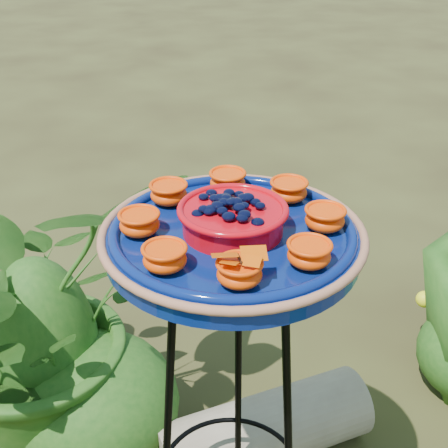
# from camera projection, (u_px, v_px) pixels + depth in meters

# --- Properties ---
(tripod_stand) EXTENTS (0.35, 0.35, 0.81)m
(tripod_stand) POSITION_uv_depth(u_px,v_px,m) (231.00, 396.00, 1.17)
(tripod_stand) COLOR black
(tripod_stand) RESTS_ON ground
(feeder_dish) EXTENTS (0.49, 0.49, 0.10)m
(feeder_dish) POSITION_uv_depth(u_px,v_px,m) (233.00, 232.00, 0.99)
(feeder_dish) COLOR #071959
(feeder_dish) RESTS_ON tripod_stand
(driftwood_log) EXTENTS (0.58, 0.34, 0.18)m
(driftwood_log) POSITION_uv_depth(u_px,v_px,m) (264.00, 430.00, 1.61)
(driftwood_log) COLOR tan
(driftwood_log) RESTS_ON ground
(shrub_back_left) EXTENTS (0.93, 0.91, 0.79)m
(shrub_back_left) POSITION_uv_depth(u_px,v_px,m) (37.00, 315.00, 1.54)
(shrub_back_left) COLOR #1D4E14
(shrub_back_left) RESTS_ON ground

